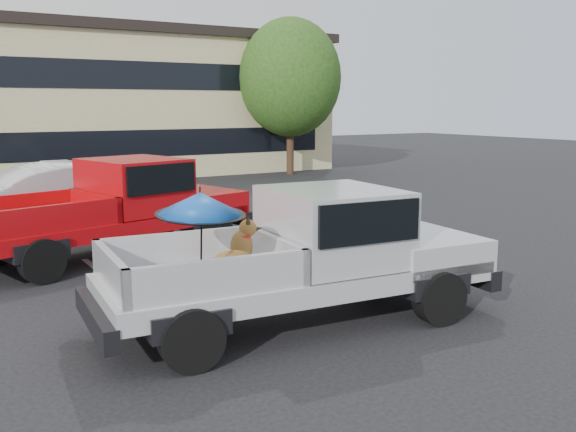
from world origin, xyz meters
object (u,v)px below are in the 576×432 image
Objects in this scene: tree_right at (290,78)px; silver_sedan at (83,195)px; silver_pickup at (318,248)px; tree_back at (159,78)px; red_pickup at (128,202)px.

silver_sedan is at bearing -143.70° from tree_right.
tree_right is 20.00m from silver_pickup.
red_pickup is at bearing -112.50° from tree_back.
red_pickup is (-8.04, -19.40, -3.35)m from tree_back.
tree_right is 16.18m from red_pickup.
silver_sedan is at bearing -116.70° from tree_back.
silver_pickup is (-7.12, -24.96, -3.36)m from tree_back.
silver_pickup reaches higher than red_pickup.
silver_pickup is at bearing -177.41° from silver_sedan.
silver_sedan is (-0.10, 3.22, -0.23)m from red_pickup.
tree_back is at bearing 79.27° from silver_pickup.
red_pickup is at bearing 177.75° from silver_sedan.
silver_pickup is (-10.12, -16.96, -3.16)m from tree_right.
tree_right is at bearing 32.00° from red_pickup.
tree_right reaches higher than silver_pickup.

